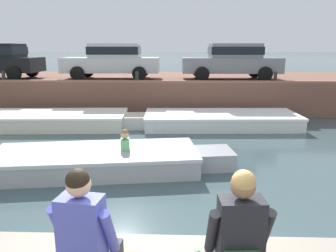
{
  "coord_description": "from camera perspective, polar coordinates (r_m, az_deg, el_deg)",
  "views": [
    {
      "loc": [
        0.28,
        -3.01,
        2.79
      ],
      "look_at": [
        0.07,
        3.54,
        1.21
      ],
      "focal_mm": 35.0,
      "sensor_mm": 36.0,
      "label": 1
    }
  ],
  "objects": [
    {
      "name": "person_seated_left",
      "position": [
        2.95,
        -14.35,
        -17.69
      ],
      "size": [
        0.57,
        0.57,
        0.97
      ],
      "color": "#282833",
      "rests_on": "near_quay"
    },
    {
      "name": "person_seated_right",
      "position": [
        2.9,
        12.2,
        -18.14
      ],
      "size": [
        0.55,
        0.55,
        0.97
      ],
      "color": "#282833",
      "rests_on": "near_quay"
    },
    {
      "name": "car_centre_grey",
      "position": [
        14.91,
        11.07,
        11.25
      ],
      "size": [
        4.27,
        2.04,
        1.54
      ],
      "color": "slate",
      "rests_on": "far_quay_wall"
    },
    {
      "name": "boat_moored_central_white",
      "position": [
        11.87,
        7.92,
        1.04
      ],
      "size": [
        6.52,
        2.29,
        0.5
      ],
      "color": "white",
      "rests_on": "ground"
    },
    {
      "name": "mooring_bollard_west",
      "position": [
        15.26,
        -26.73,
        7.83
      ],
      "size": [
        0.15,
        0.15,
        0.44
      ],
      "color": "#2D2B28",
      "rests_on": "far_quay_wall"
    },
    {
      "name": "far_quay_wall",
      "position": [
        16.27,
        0.89,
        6.18
      ],
      "size": [
        60.0,
        6.0,
        1.41
      ],
      "primitive_type": "cube",
      "color": "brown",
      "rests_on": "ground"
    },
    {
      "name": "boat_moored_west_cream",
      "position": [
        12.36,
        -19.33,
        0.96
      ],
      "size": [
        6.86,
        2.3,
        0.52
      ],
      "color": "silver",
      "rests_on": "ground"
    },
    {
      "name": "mooring_bollard_mid",
      "position": [
        13.54,
        -5.43,
        8.65
      ],
      "size": [
        0.15,
        0.15,
        0.44
      ],
      "color": "#2D2B28",
      "rests_on": "far_quay_wall"
    },
    {
      "name": "car_left_inner_silver",
      "position": [
        15.02,
        -9.59,
        11.32
      ],
      "size": [
        4.27,
        1.98,
        1.54
      ],
      "color": "#B7BABC",
      "rests_on": "far_quay_wall"
    },
    {
      "name": "ground_plane",
      "position": [
        8.54,
        -0.11,
        -5.52
      ],
      "size": [
        400.0,
        400.0,
        0.0
      ],
      "primitive_type": "plane",
      "color": "#3D5156"
    },
    {
      "name": "motorboat_passing",
      "position": [
        7.74,
        -10.88,
        -5.89
      ],
      "size": [
        5.74,
        2.38,
        0.97
      ],
      "color": "#93999E",
      "rests_on": "ground"
    },
    {
      "name": "mooring_bollard_east",
      "position": [
        13.98,
        18.19,
        8.2
      ],
      "size": [
        0.15,
        0.15,
        0.44
      ],
      "color": "#2D2B28",
      "rests_on": "far_quay_wall"
    },
    {
      "name": "far_wall_coping",
      "position": [
        13.32,
        0.68,
        7.77
      ],
      "size": [
        60.0,
        0.24,
        0.08
      ],
      "primitive_type": "cube",
      "color": "#925F4C",
      "rests_on": "far_quay_wall"
    }
  ]
}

